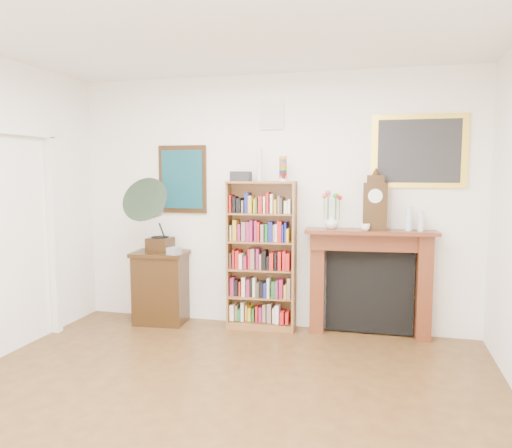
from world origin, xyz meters
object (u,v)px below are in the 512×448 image
Objects in this scene: gramophone at (154,211)px; bottle_left at (409,219)px; side_cabinet at (161,287)px; teacup at (365,227)px; bottle_right at (421,221)px; mantel_clock at (375,204)px; cd_stack at (174,251)px; bookshelf at (261,247)px; fireplace at (370,273)px; flower_vase at (332,222)px.

gramophone is 2.74m from bottle_left.
side_cabinet is 2.41m from teacup.
mantel_clock is at bearing 179.23° from bottle_right.
bottle_right reaches higher than side_cabinet.
bottle_right is at bearing 4.70° from gramophone.
side_cabinet is 0.53m from cd_stack.
bookshelf is 1.31m from mantel_clock.
fireplace is 6.85× the size of bottle_right.
cd_stack is (-2.10, -0.29, 0.20)m from fireplace.
bottle_right is (2.85, 0.20, -0.07)m from gramophone.
side_cabinet is (-1.16, -0.09, -0.50)m from bookshelf.
flower_vase is at bearing -178.05° from bottle_left.
gramophone is (-2.35, -0.25, 0.64)m from fireplace.
fireplace is 0.70m from bottle_left.
gramophone is at bearing -175.45° from bottle_left.
gramophone is at bearing -176.07° from bottle_right.
teacup is (-0.09, -0.09, -0.24)m from mantel_clock.
cd_stack is at bearing -174.93° from bottle_right.
bookshelf reaches higher than cd_stack.
side_cabinet is 0.90m from gramophone.
gramophone is (-0.01, -0.11, 0.89)m from side_cabinet.
side_cabinet is at bearing -177.74° from bottle_left.
bottle_right is at bearing 9.02° from teacup.
fireplace is (1.17, 0.06, -0.24)m from bookshelf.
bookshelf is at bearing 175.53° from teacup.
gramophone is 1.49× the size of mantel_clock.
bottle_left is at bearing 5.81° from cd_stack.
gramophone is (-1.18, -0.20, 0.39)m from bookshelf.
bottle_right reaches higher than cd_stack.
mantel_clock is at bearing -4.94° from bookshelf.
bottle_left reaches higher than flower_vase.
gramophone is 1.96m from flower_vase.
bookshelf is 9.42× the size of bottle_right.
side_cabinet is 8.84× the size of teacup.
bottle_right reaches higher than fireplace.
bookshelf reaches higher than flower_vase.
bottle_right is at bearing -10.50° from fireplace.
bookshelf is at bearing -0.80° from side_cabinet.
gramophone reaches higher than bottle_right.
cd_stack is (0.25, -0.04, -0.44)m from gramophone.
bottle_right is (2.60, 0.23, 0.37)m from cd_stack.
bottle_left is at bearing -4.41° from bookshelf.
fireplace is 0.68m from flower_vase.
bookshelf is 3.33× the size of mantel_clock.
mantel_clock reaches higher than cd_stack.
side_cabinet is 2.84m from bottle_left.
side_cabinet is 2.95m from bottle_right.
flower_vase is 1.59× the size of teacup.
flower_vase is (0.77, -0.01, 0.30)m from bookshelf.
flower_vase reaches higher than cd_stack.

